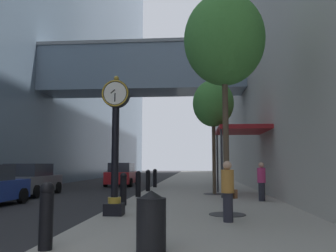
{
  "coord_description": "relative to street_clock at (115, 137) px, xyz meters",
  "views": [
    {
      "loc": [
        2.97,
        -2.69,
        1.65
      ],
      "look_at": [
        0.97,
        22.54,
        4.4
      ],
      "focal_mm": 37.45,
      "sensor_mm": 36.0,
      "label": 1
    }
  ],
  "objects": [
    {
      "name": "bollard_sixth",
      "position": [
        -0.24,
        12.5,
        -1.69
      ],
      "size": [
        0.26,
        0.26,
        1.19
      ],
      "color": "black",
      "rests_on": "sidewalk_right"
    },
    {
      "name": "car_red_near",
      "position": [
        -3.2,
        16.13,
        -1.62
      ],
      "size": [
        2.11,
        4.56,
        1.73
      ],
      "color": "#AD191E",
      "rests_on": "ground"
    },
    {
      "name": "car_silver_far",
      "position": [
        -4.73,
        22.78,
        -1.65
      ],
      "size": [
        2.1,
        4.49,
        1.64
      ],
      "color": "#B7BABF",
      "rests_on": "ground"
    },
    {
      "name": "car_grey_mid",
      "position": [
        -6.26,
        7.52,
        -1.64
      ],
      "size": [
        2.17,
        4.36,
        1.67
      ],
      "color": "slate",
      "rests_on": "ground"
    },
    {
      "name": "trash_bin",
      "position": [
        1.65,
        -4.23,
        -1.77
      ],
      "size": [
        0.53,
        0.53,
        1.05
      ],
      "color": "black",
      "rests_on": "sidewalk_right"
    },
    {
      "name": "bollard_fourth",
      "position": [
        -0.24,
        5.81,
        -1.69
      ],
      "size": [
        0.26,
        0.26,
        1.19
      ],
      "color": "black",
      "rests_on": "sidewalk_right"
    },
    {
      "name": "sidewalk_right",
      "position": [
        2.69,
        22.26,
        -2.38
      ],
      "size": [
        6.46,
        80.0,
        0.14
      ],
      "primitive_type": "cube",
      "color": "#9E998E",
      "rests_on": "ground"
    },
    {
      "name": "bollard_fifth",
      "position": [
        -0.24,
        9.15,
        -1.69
      ],
      "size": [
        0.26,
        0.26,
        1.19
      ],
      "color": "black",
      "rests_on": "sidewalk_right"
    },
    {
      "name": "bollard_nearest",
      "position": [
        -0.24,
        -4.24,
        -1.69
      ],
      "size": [
        0.26,
        0.26,
        1.19
      ],
      "color": "black",
      "rests_on": "sidewalk_right"
    },
    {
      "name": "bollard_third",
      "position": [
        -0.24,
        2.46,
        -1.69
      ],
      "size": [
        0.26,
        0.26,
        1.19
      ],
      "color": "black",
      "rests_on": "sidewalk_right"
    },
    {
      "name": "street_clock",
      "position": [
        0.0,
        0.0,
        0.0
      ],
      "size": [
        0.84,
        0.55,
        4.22
      ],
      "color": "black",
      "rests_on": "sidewalk_right"
    },
    {
      "name": "street_tree_near",
      "position": [
        3.36,
        0.35,
        3.07
      ],
      "size": [
        2.53,
        2.53,
        6.87
      ],
      "color": "#333335",
      "rests_on": "sidewalk_right"
    },
    {
      "name": "street_tree_mid_near",
      "position": [
        3.36,
        7.59,
        2.29
      ],
      "size": [
        2.11,
        2.11,
        5.86
      ],
      "color": "#333335",
      "rests_on": "sidewalk_right"
    },
    {
      "name": "ground_plane",
      "position": [
        -0.54,
        19.26,
        -2.45
      ],
      "size": [
        110.0,
        110.0,
        0.0
      ],
      "primitive_type": "plane",
      "color": "#262628",
      "rests_on": "ground"
    },
    {
      "name": "pedestrian_walking",
      "position": [
        3.27,
        -0.97,
        -1.48
      ],
      "size": [
        0.51,
        0.51,
        1.59
      ],
      "color": "#23232D",
      "rests_on": "sidewalk_right"
    },
    {
      "name": "pedestrian_by_clock",
      "position": [
        5.11,
        4.34,
        -1.48
      ],
      "size": [
        0.45,
        0.45,
        1.58
      ],
      "color": "#23232D",
      "rests_on": "sidewalk_right"
    },
    {
      "name": "storefront_awning",
      "position": [
        4.68,
        7.22,
        0.83
      ],
      "size": [
        2.4,
        3.6,
        3.3
      ],
      "color": "maroon",
      "rests_on": "sidewalk_right"
    }
  ]
}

